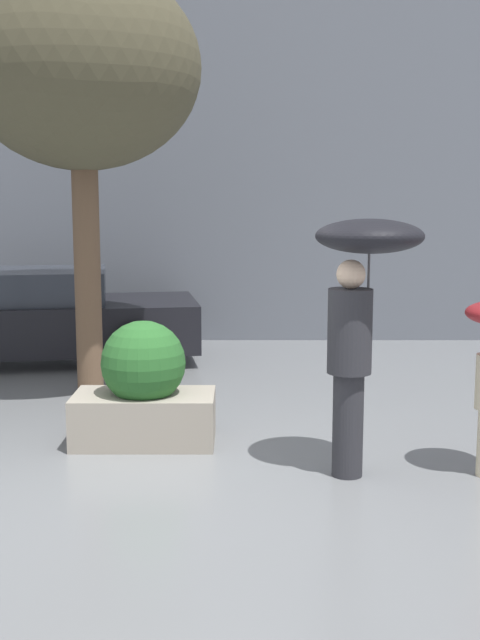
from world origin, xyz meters
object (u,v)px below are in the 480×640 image
planter_box (144,389)px  person_adult (361,290)px  street_tree (82,71)px  parked_car_near (32,318)px

planter_box → person_adult: person_adult is taller
planter_box → street_tree: 3.71m
planter_box → street_tree: bearing=114.5°
parked_car_near → street_tree: street_tree is taller
person_adult → street_tree: street_tree is taller
person_adult → parked_car_near: 6.06m
person_adult → street_tree: (-2.68, 2.69, 2.09)m
planter_box → person_adult: size_ratio=0.62×
person_adult → parked_car_near: person_adult is taller
person_adult → parked_car_near: bearing=107.9°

